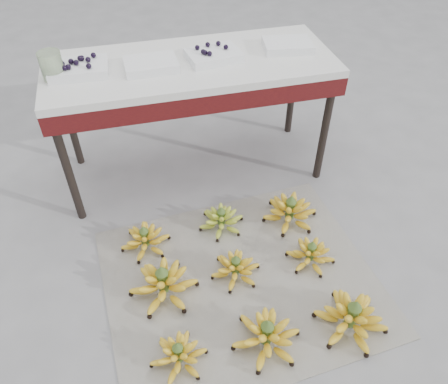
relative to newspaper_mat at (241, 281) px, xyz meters
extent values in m
plane|color=slate|center=(0.09, -0.07, 0.00)|extent=(60.00, 60.00, 0.00)
cube|color=silver|center=(0.00, 0.00, 0.00)|extent=(1.32, 1.14, 0.01)
ellipsoid|color=gold|center=(-0.35, -0.32, 0.04)|extent=(0.26, 0.26, 0.07)
ellipsoid|color=gold|center=(-0.35, -0.32, 0.07)|extent=(0.18, 0.18, 0.05)
ellipsoid|color=gold|center=(-0.35, -0.32, 0.10)|extent=(0.12, 0.12, 0.04)
cylinder|color=#425E24|center=(-0.35, -0.32, 0.07)|extent=(0.04, 0.04, 0.09)
cone|color=#425E24|center=(-0.35, -0.32, 0.13)|extent=(0.04, 0.04, 0.03)
ellipsoid|color=gold|center=(0.01, -0.33, 0.05)|extent=(0.34, 0.34, 0.08)
ellipsoid|color=gold|center=(0.01, -0.33, 0.08)|extent=(0.24, 0.24, 0.06)
ellipsoid|color=gold|center=(0.01, -0.33, 0.12)|extent=(0.16, 0.16, 0.05)
cylinder|color=#425E24|center=(0.01, -0.33, 0.08)|extent=(0.05, 0.05, 0.12)
cone|color=#425E24|center=(0.01, -0.33, 0.16)|extent=(0.06, 0.06, 0.04)
ellipsoid|color=gold|center=(0.39, -0.35, 0.05)|extent=(0.41, 0.41, 0.09)
ellipsoid|color=gold|center=(0.39, -0.35, 0.09)|extent=(0.29, 0.29, 0.07)
ellipsoid|color=gold|center=(0.39, -0.35, 0.13)|extent=(0.19, 0.19, 0.06)
cylinder|color=#425E24|center=(0.39, -0.35, 0.09)|extent=(0.05, 0.05, 0.13)
cone|color=#425E24|center=(0.39, -0.35, 0.17)|extent=(0.06, 0.06, 0.05)
ellipsoid|color=gold|center=(-0.36, 0.03, 0.05)|extent=(0.37, 0.37, 0.09)
ellipsoid|color=gold|center=(-0.36, 0.03, 0.09)|extent=(0.26, 0.26, 0.07)
ellipsoid|color=gold|center=(-0.36, 0.03, 0.13)|extent=(0.17, 0.17, 0.06)
cylinder|color=#425E24|center=(-0.36, 0.03, 0.09)|extent=(0.05, 0.05, 0.13)
cone|color=#425E24|center=(-0.36, 0.03, 0.17)|extent=(0.06, 0.06, 0.05)
ellipsoid|color=gold|center=(-0.02, 0.04, 0.04)|extent=(0.29, 0.29, 0.07)
ellipsoid|color=gold|center=(-0.02, 0.04, 0.07)|extent=(0.21, 0.21, 0.05)
ellipsoid|color=gold|center=(-0.02, 0.04, 0.10)|extent=(0.13, 0.13, 0.04)
cylinder|color=#425E24|center=(-0.02, 0.04, 0.07)|extent=(0.04, 0.04, 0.10)
cone|color=#425E24|center=(-0.02, 0.04, 0.13)|extent=(0.05, 0.05, 0.03)
ellipsoid|color=gold|center=(0.36, 0.03, 0.04)|extent=(0.30, 0.30, 0.07)
ellipsoid|color=gold|center=(0.36, 0.03, 0.07)|extent=(0.21, 0.21, 0.05)
ellipsoid|color=gold|center=(0.36, 0.03, 0.10)|extent=(0.14, 0.14, 0.04)
cylinder|color=#425E24|center=(0.36, 0.03, 0.07)|extent=(0.04, 0.04, 0.09)
cone|color=#425E24|center=(0.36, 0.03, 0.13)|extent=(0.04, 0.04, 0.03)
ellipsoid|color=gold|center=(-0.41, 0.32, 0.04)|extent=(0.25, 0.25, 0.07)
ellipsoid|color=gold|center=(-0.41, 0.32, 0.07)|extent=(0.17, 0.17, 0.05)
ellipsoid|color=gold|center=(-0.41, 0.32, 0.10)|extent=(0.11, 0.11, 0.05)
cylinder|color=#425E24|center=(-0.41, 0.32, 0.07)|extent=(0.04, 0.04, 0.10)
cone|color=#425E24|center=(-0.41, 0.32, 0.13)|extent=(0.05, 0.05, 0.04)
ellipsoid|color=#8CB331|center=(0.00, 0.36, 0.04)|extent=(0.25, 0.25, 0.07)
ellipsoid|color=#8CB331|center=(0.00, 0.36, 0.07)|extent=(0.17, 0.17, 0.05)
ellipsoid|color=#8CB331|center=(0.00, 0.36, 0.10)|extent=(0.11, 0.11, 0.04)
cylinder|color=#425E24|center=(0.00, 0.36, 0.07)|extent=(0.04, 0.04, 0.10)
cone|color=#425E24|center=(0.00, 0.36, 0.13)|extent=(0.05, 0.05, 0.04)
ellipsoid|color=gold|center=(0.36, 0.32, 0.05)|extent=(0.37, 0.37, 0.09)
ellipsoid|color=gold|center=(0.36, 0.32, 0.08)|extent=(0.26, 0.26, 0.06)
ellipsoid|color=gold|center=(0.36, 0.32, 0.12)|extent=(0.17, 0.17, 0.05)
cylinder|color=#425E24|center=(0.36, 0.32, 0.08)|extent=(0.05, 0.05, 0.12)
cone|color=#425E24|center=(0.36, 0.32, 0.16)|extent=(0.06, 0.06, 0.04)
cylinder|color=black|center=(-0.72, 0.63, 0.33)|extent=(0.04, 0.04, 0.67)
cylinder|color=black|center=(0.65, 0.63, 0.33)|extent=(0.04, 0.04, 0.67)
cylinder|color=black|center=(-0.72, 1.12, 0.33)|extent=(0.04, 0.04, 0.67)
cylinder|color=black|center=(0.65, 1.12, 0.33)|extent=(0.04, 0.04, 0.67)
cube|color=#53110F|center=(-0.04, 0.88, 0.62)|extent=(1.48, 0.59, 0.10)
cube|color=silver|center=(-0.04, 0.88, 0.69)|extent=(1.48, 0.59, 0.04)
cube|color=silver|center=(-0.58, 0.88, 0.73)|extent=(0.28, 0.21, 0.04)
sphere|color=black|center=(-0.50, 0.94, 0.76)|extent=(0.03, 0.03, 0.03)
sphere|color=black|center=(-0.53, 0.90, 0.76)|extent=(0.03, 0.03, 0.03)
sphere|color=black|center=(-0.53, 0.83, 0.76)|extent=(0.03, 0.03, 0.03)
sphere|color=black|center=(-0.61, 0.90, 0.76)|extent=(0.03, 0.03, 0.03)
sphere|color=black|center=(-0.57, 0.92, 0.76)|extent=(0.03, 0.03, 0.03)
sphere|color=black|center=(-0.62, 0.84, 0.76)|extent=(0.03, 0.03, 0.03)
sphere|color=black|center=(-0.56, 0.92, 0.76)|extent=(0.03, 0.03, 0.03)
sphere|color=black|center=(-0.65, 0.88, 0.76)|extent=(0.03, 0.03, 0.03)
sphere|color=black|center=(-0.64, 0.83, 0.76)|extent=(0.03, 0.03, 0.03)
sphere|color=black|center=(-0.59, 0.88, 0.76)|extent=(0.03, 0.03, 0.03)
cube|color=silver|center=(-0.24, 0.84, 0.73)|extent=(0.26, 0.19, 0.04)
cube|color=silver|center=(0.08, 0.87, 0.73)|extent=(0.29, 0.23, 0.04)
sphere|color=black|center=(0.12, 0.92, 0.76)|extent=(0.03, 0.03, 0.03)
sphere|color=black|center=(0.01, 0.90, 0.76)|extent=(0.03, 0.03, 0.03)
sphere|color=black|center=(0.03, 0.85, 0.76)|extent=(0.03, 0.03, 0.03)
sphere|color=black|center=(0.07, 0.92, 0.76)|extent=(0.03, 0.03, 0.03)
sphere|color=black|center=(0.05, 0.82, 0.76)|extent=(0.03, 0.03, 0.03)
sphere|color=black|center=(0.15, 0.87, 0.76)|extent=(0.03, 0.03, 0.03)
sphere|color=black|center=(0.03, 0.83, 0.76)|extent=(0.03, 0.03, 0.03)
cube|color=silver|center=(0.49, 0.88, 0.73)|extent=(0.28, 0.22, 0.04)
cylinder|color=beige|center=(-0.69, 0.85, 0.77)|extent=(0.14, 0.14, 0.13)
camera|label=1|loc=(-0.38, -1.18, 1.72)|focal=35.00mm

